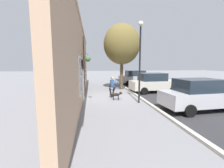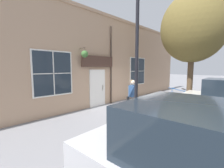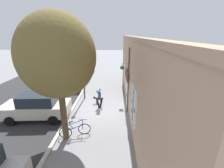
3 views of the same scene
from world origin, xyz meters
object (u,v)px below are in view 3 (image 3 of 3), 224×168
Objects in this scene: pedestrian_walking at (99,96)px; leaning_bicycle at (75,130)px; parked_car_mid_block at (37,106)px; street_lamp at (83,61)px; parked_car_nearest_curb at (61,82)px; dog_on_leash at (98,99)px; street_tree_by_curb at (57,58)px.

pedestrian_walking is 0.96× the size of leaning_bicycle.
leaning_bicycle is 3.56m from parked_car_mid_block.
parked_car_nearest_curb is at bearing -35.35° from street_lamp.
street_lamp is at bearing -38.18° from dog_on_leash.
pedestrian_walking is 3.64m from leaning_bicycle.
street_lamp reaches higher than parked_car_nearest_curb.
street_tree_by_curb reaches higher than parked_car_nearest_curb.
dog_on_leash is 6.14m from street_tree_by_curb.
parked_car_nearest_curb is at bearing -69.18° from street_tree_by_curb.
street_lamp is (0.03, -5.48, -1.05)m from street_tree_by_curb.
pedestrian_walking is at bearing 138.55° from parked_car_nearest_curb.
parked_car_nearest_curb reaches higher than pedestrian_walking.
parked_car_mid_block is 0.85× the size of street_lamp.
dog_on_leash is at bearing 143.73° from parked_car_nearest_curb.
pedestrian_walking is at bearing 129.79° from street_lamp.
street_tree_by_curb is at bearing 73.97° from dog_on_leash.
dog_on_leash is 3.41m from street_lamp.
street_tree_by_curb reaches higher than dog_on_leash.
leaning_bicycle is 6.09m from street_lamp.
leaning_bicycle is (1.03, 3.44, -0.59)m from pedestrian_walking.
street_lamp is (-2.81, 1.99, 2.48)m from parked_car_nearest_curb.
street_lamp is at bearing -89.66° from street_tree_by_curb.
street_tree_by_curb is 4.80m from parked_car_mid_block.
pedestrian_walking is 0.31× the size of street_lamp.
street_lamp is at bearing -50.21° from pedestrian_walking.
street_tree_by_curb is 5.58m from street_lamp.
street_lamp is at bearing -84.54° from leaning_bicycle.
leaning_bicycle is 0.38× the size of parked_car_nearest_curb.
street_lamp reaches higher than parked_car_mid_block.
leaning_bicycle is (0.81, 4.26, -0.01)m from dog_on_leash.
street_lamp is (1.54, -1.85, 2.40)m from pedestrian_walking.
street_tree_by_curb is 3.84× the size of leaning_bicycle.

